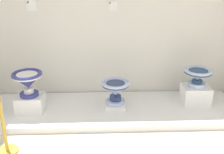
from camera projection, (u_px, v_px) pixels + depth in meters
name	position (u px, v px, depth m)	size (l,w,h in m)	color
display_platform	(115.00, 110.00, 3.90)	(3.59, 1.04, 0.09)	white
plinth_block_broad_patterned	(30.00, 103.00, 3.74)	(0.37, 0.30, 0.23)	white
antique_toilet_broad_patterned	(28.00, 80.00, 3.61)	(0.41, 0.41, 0.34)	navy
plinth_block_rightmost	(115.00, 105.00, 3.88)	(0.28, 0.30, 0.06)	white
antique_toilet_rightmost	(115.00, 89.00, 3.79)	(0.40, 0.40, 0.33)	#B0C0E8
plinth_block_squat_floral	(195.00, 95.00, 3.96)	(0.39, 0.32, 0.27)	white
antique_toilet_squat_floral	(198.00, 75.00, 3.85)	(0.40, 0.40, 0.27)	silver
info_placard_first	(31.00, 5.00, 3.83)	(0.14, 0.01, 0.15)	white
info_placard_second	(113.00, 6.00, 3.88)	(0.13, 0.01, 0.13)	white
stanchion_post_near_left	(4.00, 129.00, 2.95)	(0.24, 0.24, 0.99)	gold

